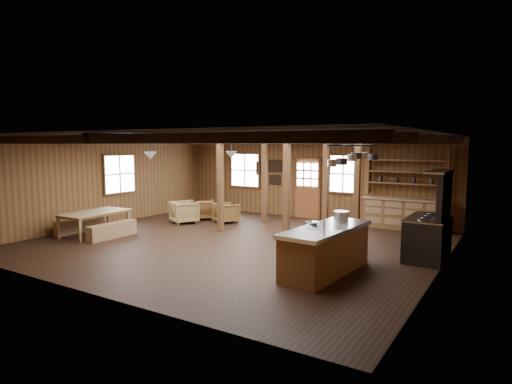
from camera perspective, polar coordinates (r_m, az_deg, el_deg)
room at (r=11.11m, az=-2.90°, el=0.29°), size 10.04×9.04×2.84m
ceiling_joists at (r=11.19m, az=-2.42°, el=6.90°), size 9.80×8.82×0.18m
timber_posts at (r=12.62m, az=4.45°, el=1.01°), size 3.95×2.35×2.80m
back_door at (r=15.02m, az=6.84°, el=-0.16°), size 1.02×0.08×2.15m
window_back_left at (r=16.23m, az=-1.47°, el=2.92°), size 1.32×0.06×1.32m
window_back_right at (r=14.46m, az=11.57°, el=2.37°), size 1.02×0.06×1.32m
window_left at (r=14.82m, az=-17.74°, el=2.29°), size 0.14×1.24×1.32m
notice_boards at (r=15.65m, az=1.90°, el=2.94°), size 1.08×0.03×0.90m
back_counter at (r=13.73m, az=19.34°, el=-2.26°), size 2.55×0.60×2.45m
pendant_lamps at (r=13.22m, az=-8.49°, el=4.90°), size 1.86×2.36×0.66m
pot_rack at (r=10.04m, az=13.09°, el=4.62°), size 0.36×3.00×0.44m
kitchen_island at (r=8.74m, az=9.30°, el=-7.60°), size 1.08×2.56×1.20m
step_stool at (r=9.72m, az=11.00°, el=-7.80°), size 0.58×0.50×0.44m
commercial_range at (r=10.38m, az=22.19°, el=-4.82°), size 0.84×1.63×2.01m
dining_table at (r=13.02m, az=-20.57°, el=-3.95°), size 1.14×1.95×0.67m
bench_wall at (r=13.64m, az=-22.48°, el=-4.13°), size 0.28×1.49×0.41m
bench_aisle at (r=12.51m, az=-18.62°, el=-4.88°), size 0.28×1.51×0.42m
armchair_a at (r=14.87m, az=-7.11°, el=-2.33°), size 1.04×1.04×0.68m
armchair_b at (r=14.17m, az=-3.98°, el=-2.77°), size 0.94×0.95×0.65m
armchair_c at (r=14.24m, az=-9.54°, el=-2.65°), size 1.07×1.07×0.73m
counter_pot at (r=9.49m, az=11.28°, el=-3.09°), size 0.32×0.32×0.19m
bowl at (r=8.86m, az=7.56°, el=-4.12°), size 0.32×0.32×0.06m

